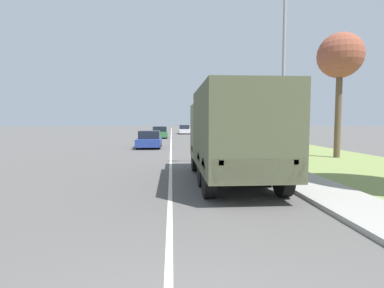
{
  "coord_description": "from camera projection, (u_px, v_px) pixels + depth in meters",
  "views": [
    {
      "loc": [
        0.05,
        -1.72,
        2.1
      ],
      "look_at": [
        0.84,
        9.84,
        1.22
      ],
      "focal_mm": 28.0,
      "sensor_mm": 36.0,
      "label": 1
    }
  ],
  "objects": [
    {
      "name": "lamp_post",
      "position": [
        279.0,
        58.0,
        12.47
      ],
      "size": [
        1.69,
        0.24,
        7.87
      ],
      "color": "gray",
      "rests_on": "sidewalk_right"
    },
    {
      "name": "car_nearest_ahead",
      "position": [
        149.0,
        140.0,
        23.8
      ],
      "size": [
        1.85,
        3.97,
        1.35
      ],
      "color": "navy",
      "rests_on": "ground"
    },
    {
      "name": "military_truck",
      "position": [
        232.0,
        132.0,
        10.21
      ],
      "size": [
        2.4,
        6.73,
        3.15
      ],
      "color": "#606647",
      "rests_on": "ground"
    },
    {
      "name": "car_third_ahead",
      "position": [
        184.0,
        130.0,
        50.1
      ],
      "size": [
        1.83,
        4.58,
        1.49
      ],
      "color": "silver",
      "rests_on": "ground"
    },
    {
      "name": "tree_mid_right",
      "position": [
        340.0,
        58.0,
        16.87
      ],
      "size": [
        2.51,
        2.51,
        7.05
      ],
      "color": "brown",
      "rests_on": "grass_strip_right"
    },
    {
      "name": "ground_plane",
      "position": [
        171.0,
        136.0,
        41.66
      ],
      "size": [
        180.0,
        180.0,
        0.0
      ],
      "primitive_type": "plane",
      "color": "#565451"
    },
    {
      "name": "utility_box",
      "position": [
        295.0,
        156.0,
        14.9
      ],
      "size": [
        0.55,
        0.45,
        0.7
      ],
      "color": "#3D7042",
      "rests_on": "grass_strip_right"
    },
    {
      "name": "car_second_ahead",
      "position": [
        160.0,
        133.0,
        37.96
      ],
      "size": [
        1.91,
        4.69,
        1.45
      ],
      "color": "#336B3D",
      "rests_on": "ground"
    },
    {
      "name": "lane_centre_stripe",
      "position": [
        171.0,
        136.0,
        41.66
      ],
      "size": [
        0.12,
        120.0,
        0.0
      ],
      "color": "silver",
      "rests_on": "ground"
    },
    {
      "name": "sidewalk_right",
      "position": [
        203.0,
        136.0,
        41.96
      ],
      "size": [
        1.8,
        120.0,
        0.12
      ],
      "color": "#9E9B93",
      "rests_on": "ground"
    },
    {
      "name": "grass_strip_right",
      "position": [
        234.0,
        136.0,
        42.26
      ],
      "size": [
        7.0,
        120.0,
        0.02
      ],
      "color": "olive",
      "rests_on": "ground"
    }
  ]
}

